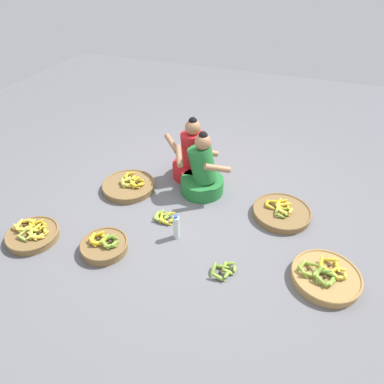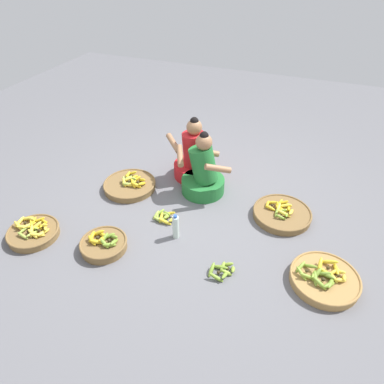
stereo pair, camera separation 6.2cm
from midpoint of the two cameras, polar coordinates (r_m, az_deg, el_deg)
ground_plane at (r=4.01m, az=0.55°, el=-2.39°), size 10.00×10.00×0.00m
vendor_woman_front at (r=4.09m, az=1.26°, el=3.07°), size 0.74×0.52×0.81m
vendor_woman_behind at (r=4.37m, az=-0.30°, el=5.61°), size 0.74×0.52×0.82m
banana_basket_front_center at (r=3.42m, az=20.74°, el=-12.92°), size 0.62×0.62×0.16m
banana_basket_front_right at (r=4.32m, az=-10.82°, el=1.07°), size 0.64×0.64×0.16m
banana_basket_mid_right at (r=3.58m, az=-14.79°, el=-8.52°), size 0.47×0.47×0.17m
banana_basket_near_vendor at (r=3.95m, az=-25.26°, el=-6.34°), size 0.53×0.53×0.16m
banana_basket_front_left at (r=3.97m, az=14.16°, el=-3.25°), size 0.64×0.64×0.16m
loose_bananas_near_bicycle at (r=3.30m, az=4.76°, el=-12.74°), size 0.23×0.24×0.09m
loose_bananas_mid_left at (r=3.83m, az=-5.17°, el=-4.15°), size 0.26×0.21×0.09m
water_bottle at (r=3.54m, az=-3.11°, el=-5.83°), size 0.07×0.07×0.29m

